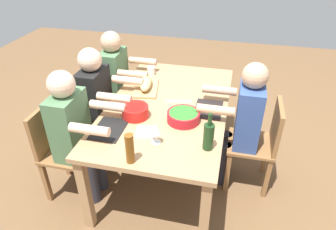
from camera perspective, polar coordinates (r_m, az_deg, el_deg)
The scene contains 22 objects.
ground_plane at distance 3.14m, azimuth 0.00°, elevation -9.71°, with size 8.00×8.00×0.00m, color brown.
dining_table at distance 2.74m, azimuth 0.00°, elevation 0.56°, with size 1.74×1.04×0.74m.
chair_far_left at distance 2.78m, azimuth -19.57°, elevation -5.59°, with size 0.40×0.40×0.85m.
diner_far_left at distance 2.57m, azimuth -16.94°, elevation -2.51°, with size 0.41×0.53×1.20m.
chair_near_center at distance 2.81m, azimuth 16.98°, elevation -4.63°, with size 0.40×0.40×0.85m.
diner_near_center at distance 2.67m, azimuth 13.81°, elevation -0.50°, with size 0.41×0.53×1.20m.
chair_far_right at distance 3.47m, azimuth -11.78°, elevation 3.82°, with size 0.40×0.40×0.85m.
diner_far_right at distance 3.31m, azimuth -9.26°, elevation 6.76°, with size 0.41×0.53×1.20m.
chair_far_center at distance 3.11m, azimuth -15.24°, elevation -0.37°, with size 0.40×0.40×0.85m.
diner_far_center at distance 2.92m, azimuth -12.63°, elevation 2.72°, with size 0.41×0.53×1.20m.
serving_bowl_greens at distance 2.46m, azimuth 2.89°, elevation -0.22°, with size 0.26×0.26×0.08m.
serving_bowl_fruit at distance 2.52m, azimuth -6.12°, elevation 0.79°, with size 0.22×0.22×0.10m.
cutting_board at distance 2.96m, azimuth -4.12°, elevation 5.05°, with size 0.40×0.22×0.02m, color tan.
bread_loaf at distance 2.94m, azimuth -4.16°, elevation 6.00°, with size 0.32×0.11×0.09m, color tan.
wine_bottle at distance 2.15m, azimuth 7.58°, elevation -3.89°, with size 0.08×0.08×0.29m.
beer_bottle at distance 2.03m, azimuth -7.15°, elevation -6.24°, with size 0.06×0.06×0.22m, color brown.
wine_glass at distance 2.18m, azimuth -2.29°, elevation -2.74°, with size 0.08×0.08×0.17m.
placemat_far_left at distance 2.42m, azimuth -10.92°, elevation -2.63°, with size 0.32×0.23×0.01m, color black.
placemat_near_center at distance 2.65m, azimuth 7.55°, elevation 1.12°, with size 0.32×0.23×0.01m, color black.
cup_far_right at distance 3.24m, azimuth -3.18°, elevation 8.27°, with size 0.08×0.08×0.09m, color white.
carving_knife at distance 2.74m, azimuth 1.99°, elevation 2.56°, with size 0.23×0.02×0.01m, color silver.
napkin_stack at distance 2.34m, azimuth -4.25°, elevation -3.23°, with size 0.14×0.14×0.02m, color white.
Camera 1 is at (-2.26, -0.53, 2.11)m, focal length 32.67 mm.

